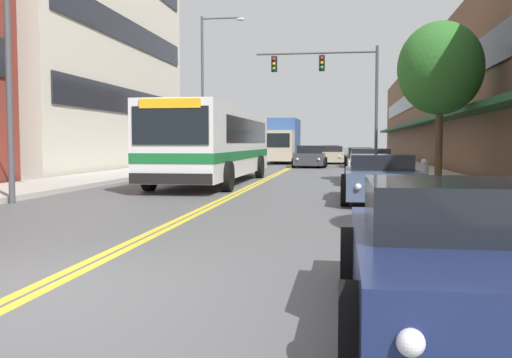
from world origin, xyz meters
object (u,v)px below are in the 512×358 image
car_slate_blue_parked_right_end (381,179)px  car_dark_grey_moving_second (310,157)px  car_black_parked_left_near (219,158)px  fire_hydrant (424,173)px  car_champagne_moving_lead (331,153)px  traffic_signal_mast (336,82)px  street_lamp_left_near (16,18)px  city_bus (215,141)px  car_charcoal_parked_right_far (360,158)px  car_navy_parked_right_foreground (455,258)px  car_white_parked_right_mid (370,167)px  box_truck (283,141)px  car_beige_moving_third (332,155)px  street_tree_right_mid (440,69)px  street_lamp_left_far (208,79)px

car_slate_blue_parked_right_end → car_dark_grey_moving_second: car_dark_grey_moving_second is taller
car_black_parked_left_near → car_slate_blue_parked_right_end: (8.67, -18.88, 0.01)m
car_slate_blue_parked_right_end → fire_hydrant: bearing=65.4°
car_champagne_moving_lead → car_dark_grey_moving_second: 15.44m
traffic_signal_mast → street_lamp_left_near: street_lamp_left_near is taller
city_bus → car_charcoal_parked_right_far: (6.10, 15.57, -1.08)m
car_navy_parked_right_foreground → car_white_parked_right_mid: (0.05, 17.59, 0.04)m
car_navy_parked_right_foreground → fire_hydrant: 14.29m
car_slate_blue_parked_right_end → box_truck: 28.92m
car_white_parked_right_mid → traffic_signal_mast: bearing=97.4°
traffic_signal_mast → car_slate_blue_parked_right_end: bearing=-85.4°
car_dark_grey_moving_second → car_beige_moving_third: (1.26, 6.40, -0.03)m
street_tree_right_mid → fire_hydrant: street_tree_right_mid is taller
traffic_signal_mast → car_dark_grey_moving_second: bearing=124.1°
car_dark_grey_moving_second → street_tree_right_mid: street_tree_right_mid is taller
car_beige_moving_third → street_lamp_left_near: (-7.50, -29.44, 4.19)m
street_tree_right_mid → fire_hydrant: 4.66m
street_lamp_left_far → traffic_signal_mast: bearing=-0.0°
car_black_parked_left_near → street_lamp_left_near: bearing=-91.9°
car_champagne_moving_lead → box_truck: box_truck is taller
car_white_parked_right_mid → street_tree_right_mid: size_ratio=0.74×
city_bus → traffic_signal_mast: traffic_signal_mast is taller
car_dark_grey_moving_second → traffic_signal_mast: 5.42m
traffic_signal_mast → street_lamp_left_far: (-7.79, 0.00, 0.28)m
car_white_parked_right_mid → car_charcoal_parked_right_far: car_white_parked_right_mid is taller
box_truck → street_lamp_left_near: (-3.67, -30.40, 3.10)m
car_charcoal_parked_right_far → car_beige_moving_third: 5.76m
car_white_parked_right_mid → car_champagne_moving_lead: car_white_parked_right_mid is taller
car_slate_blue_parked_right_end → car_champagne_moving_lead: car_champagne_moving_lead is taller
car_black_parked_left_near → car_navy_parked_right_foreground: bearing=-73.7°
car_black_parked_left_near → fire_hydrant: bearing=-56.1°
car_charcoal_parked_right_far → fire_hydrant: (1.58, -18.39, 0.02)m
car_charcoal_parked_right_far → street_tree_right_mid: street_tree_right_mid is taller
city_bus → car_white_parked_right_mid: bearing=5.3°
car_slate_blue_parked_right_end → car_white_parked_right_mid: bearing=89.8°
car_dark_grey_moving_second → box_truck: box_truck is taller
traffic_signal_mast → street_lamp_left_near: 22.05m
box_truck → traffic_signal_mast: size_ratio=1.06×
car_champagne_moving_lead → car_black_parked_left_near: bearing=-110.4°
city_bus → street_tree_right_mid: street_tree_right_mid is taller
street_lamp_left_near → car_champagne_moving_lead: bearing=79.4°
car_slate_blue_parked_right_end → car_beige_moving_third: 27.43m
car_charcoal_parked_right_far → box_truck: bearing=131.9°
street_lamp_left_far → car_beige_moving_third: bearing=50.2°
car_black_parked_left_near → car_beige_moving_third: (6.79, 8.48, 0.02)m
street_lamp_left_far → fire_hydrant: (10.90, -14.97, -4.86)m
car_slate_blue_parked_right_end → box_truck: (-5.71, 28.33, 1.10)m
fire_hydrant → car_dark_grey_moving_second: bearing=105.3°
car_charcoal_parked_right_far → street_lamp_left_near: bearing=-111.4°
car_white_parked_right_mid → street_tree_right_mid: 4.50m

